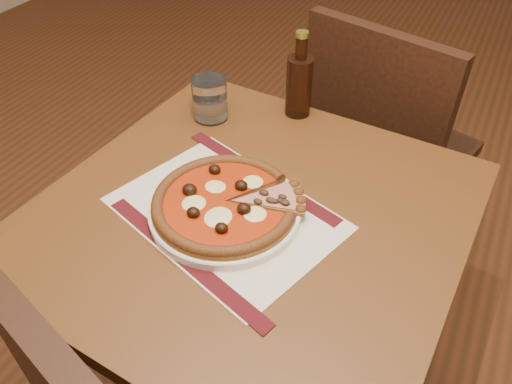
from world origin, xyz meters
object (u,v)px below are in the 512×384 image
Objects in this scene: table at (252,244)px; plate at (225,210)px; water_glass at (210,99)px; bottle at (299,83)px; chair_far at (382,142)px; pizza at (225,202)px.

plate reaches higher than table.
bottle reaches higher than water_glass.
chair_far is 0.61m from water_glass.
plate is 0.35m from water_glass.
table is 3.98× the size of bottle.
chair_far is 3.26× the size of pizza.
water_glass reaches higher than table.
table is at bearing 40.93° from pizza.
chair_far reaches higher than pizza.
plate is 0.02m from pizza.
pizza is at bearing -139.07° from table.
plate is (-0.04, -0.03, 0.11)m from table.
water_glass is (-0.35, -0.41, 0.28)m from chair_far.
table is 8.20× the size of water_glass.
chair_far is at bearing 77.73° from pizza.
chair_far is at bearing 49.12° from water_glass.
plate is 1.40× the size of bottle.
plate is at bearing -139.05° from table.
chair_far is 3.09× the size of plate.
chair_far is (0.11, 0.66, -0.12)m from table.
table is 0.38m from water_glass.
bottle is at bearing 99.40° from table.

